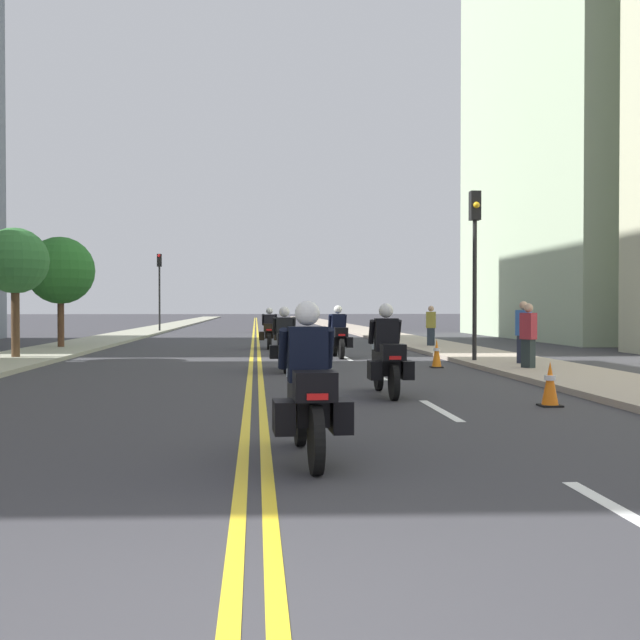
% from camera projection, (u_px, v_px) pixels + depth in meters
% --- Properties ---
extents(ground_plane, '(264.00, 264.00, 0.00)m').
position_uv_depth(ground_plane, '(256.00, 331.00, 51.21)').
color(ground_plane, '#36353A').
extents(sidewalk_left, '(2.74, 144.00, 0.12)m').
position_uv_depth(sidewalk_left, '(150.00, 330.00, 50.61)').
color(sidewalk_left, '#9F9E89').
rests_on(sidewalk_left, ground).
extents(sidewalk_right, '(2.74, 144.00, 0.12)m').
position_uv_depth(sidewalk_right, '(359.00, 330.00, 51.80)').
color(sidewalk_right, '#A89989').
rests_on(sidewalk_right, ground).
extents(centreline_yellow_inner, '(0.12, 132.00, 0.01)m').
position_uv_depth(centreline_yellow_inner, '(254.00, 331.00, 51.20)').
color(centreline_yellow_inner, yellow).
rests_on(centreline_yellow_inner, ground).
extents(centreline_yellow_outer, '(0.12, 132.00, 0.01)m').
position_uv_depth(centreline_yellow_outer, '(257.00, 331.00, 51.22)').
color(centreline_yellow_outer, yellow).
rests_on(centreline_yellow_outer, ground).
extents(lane_dashes_white, '(0.14, 56.40, 0.01)m').
position_uv_depth(lane_dashes_white, '(321.00, 344.00, 32.52)').
color(lane_dashes_white, silver).
rests_on(lane_dashes_white, ground).
extents(building_right_1, '(8.56, 17.96, 27.10)m').
position_uv_depth(building_right_1, '(589.00, 75.00, 38.91)').
color(building_right_1, '#AABE9C').
rests_on(building_right_1, ground).
extents(motorcycle_0, '(0.78, 2.18, 1.65)m').
position_uv_depth(motorcycle_0, '(308.00, 395.00, 7.75)').
color(motorcycle_0, black).
rests_on(motorcycle_0, ground).
extents(motorcycle_1, '(0.76, 2.19, 1.65)m').
position_uv_depth(motorcycle_1, '(387.00, 358.00, 13.46)').
color(motorcycle_1, black).
rests_on(motorcycle_1, ground).
extents(motorcycle_2, '(0.77, 2.26, 1.60)m').
position_uv_depth(motorcycle_2, '(285.00, 344.00, 18.70)').
color(motorcycle_2, black).
rests_on(motorcycle_2, ground).
extents(motorcycle_3, '(0.77, 2.16, 1.64)m').
position_uv_depth(motorcycle_3, '(338.00, 337.00, 23.70)').
color(motorcycle_3, black).
rests_on(motorcycle_3, ground).
extents(motorcycle_4, '(0.78, 2.21, 1.58)m').
position_uv_depth(motorcycle_4, '(269.00, 332.00, 28.89)').
color(motorcycle_4, black).
rests_on(motorcycle_4, ground).
extents(traffic_cone_0, '(0.33, 0.33, 0.72)m').
position_uv_depth(traffic_cone_0, '(550.00, 384.00, 12.05)').
color(traffic_cone_0, black).
rests_on(traffic_cone_0, ground).
extents(traffic_cone_1, '(0.31, 0.31, 0.75)m').
position_uv_depth(traffic_cone_1, '(437.00, 353.00, 19.80)').
color(traffic_cone_1, black).
rests_on(traffic_cone_1, ground).
extents(traffic_light_near, '(0.28, 0.38, 4.79)m').
position_uv_depth(traffic_light_near, '(475.00, 245.00, 20.93)').
color(traffic_light_near, black).
rests_on(traffic_light_near, ground).
extents(traffic_light_far, '(0.28, 0.38, 4.96)m').
position_uv_depth(traffic_light_far, '(159.00, 278.00, 47.85)').
color(traffic_light_far, black).
rests_on(traffic_light_far, ground).
extents(pedestrian_0, '(0.41, 0.32, 1.64)m').
position_uv_depth(pedestrian_0, '(431.00, 327.00, 29.02)').
color(pedestrian_0, '#222C39').
rests_on(pedestrian_0, ground).
extents(pedestrian_1, '(0.41, 0.41, 1.74)m').
position_uv_depth(pedestrian_1, '(523.00, 333.00, 19.75)').
color(pedestrian_1, '#21273A').
rests_on(pedestrian_1, ground).
extents(pedestrian_2, '(0.36, 0.42, 1.68)m').
position_uv_depth(pedestrian_2, '(528.00, 337.00, 18.30)').
color(pedestrian_2, '#232D2F').
rests_on(pedestrian_2, ground).
extents(street_tree_0, '(1.94, 1.94, 3.93)m').
position_uv_depth(street_tree_0, '(15.00, 262.00, 22.29)').
color(street_tree_0, '#4A3421').
rests_on(street_tree_0, ground).
extents(street_tree_1, '(2.49, 2.49, 4.20)m').
position_uv_depth(street_tree_1, '(61.00, 271.00, 28.09)').
color(street_tree_1, '#513323').
rests_on(street_tree_1, ground).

